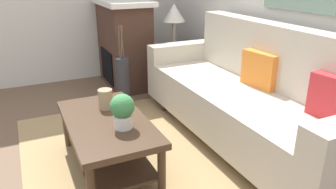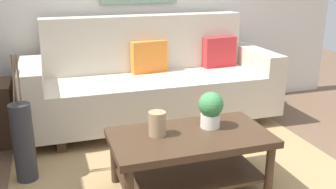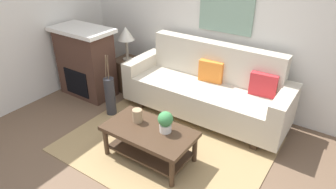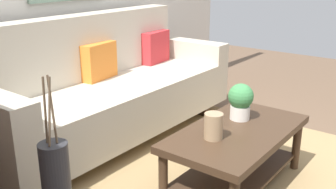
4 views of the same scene
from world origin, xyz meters
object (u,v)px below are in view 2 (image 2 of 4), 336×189
at_px(couch, 152,83).
at_px(potted_plant_tabletop, 211,108).
at_px(coffee_table, 190,149).
at_px(tabletop_vase, 157,124).
at_px(floor_vase, 24,143).
at_px(throw_pillow_crimson, 219,52).
at_px(throw_pillow_orange, 148,57).

distance_m(couch, potted_plant_tabletop, 1.22).
xyz_separation_m(coffee_table, tabletop_vase, (-0.22, 0.06, 0.20)).
distance_m(coffee_table, potted_plant_tabletop, 0.32).
xyz_separation_m(potted_plant_tabletop, floor_vase, (-1.29, 0.41, -0.27)).
bearing_deg(throw_pillow_crimson, potted_plant_tabletop, -117.22).
bearing_deg(potted_plant_tabletop, floor_vase, 162.49).
bearing_deg(potted_plant_tabletop, tabletop_vase, -176.87).
bearing_deg(throw_pillow_orange, potted_plant_tabletop, -85.85).
bearing_deg(throw_pillow_crimson, throw_pillow_orange, 180.00).
distance_m(throw_pillow_orange, floor_vase, 1.56).
height_order(couch, potted_plant_tabletop, couch).
relative_size(couch, potted_plant_tabletop, 9.39).
bearing_deg(tabletop_vase, floor_vase, 154.26).
xyz_separation_m(throw_pillow_crimson, coffee_table, (-0.87, -1.41, -0.37)).
bearing_deg(couch, throw_pillow_crimson, 9.01).
bearing_deg(couch, throw_pillow_orange, 90.00).
xyz_separation_m(throw_pillow_orange, potted_plant_tabletop, (0.10, -1.33, -0.11)).
bearing_deg(throw_pillow_orange, coffee_table, -93.50).
distance_m(throw_pillow_orange, tabletop_vase, 1.40).
relative_size(couch, tabletop_vase, 14.63).
bearing_deg(coffee_table, tabletop_vase, 165.46).
relative_size(coffee_table, tabletop_vase, 6.54).
height_order(potted_plant_tabletop, floor_vase, potted_plant_tabletop).
height_order(throw_pillow_crimson, potted_plant_tabletop, throw_pillow_crimson).
xyz_separation_m(couch, potted_plant_tabletop, (0.10, -1.21, 0.14)).
distance_m(throw_pillow_crimson, coffee_table, 1.70).
bearing_deg(floor_vase, potted_plant_tabletop, -17.51).
height_order(throw_pillow_orange, throw_pillow_crimson, same).
relative_size(tabletop_vase, potted_plant_tabletop, 0.64).
bearing_deg(potted_plant_tabletop, couch, 94.58).
bearing_deg(potted_plant_tabletop, coffee_table, -156.73).
distance_m(throw_pillow_crimson, floor_vase, 2.22).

